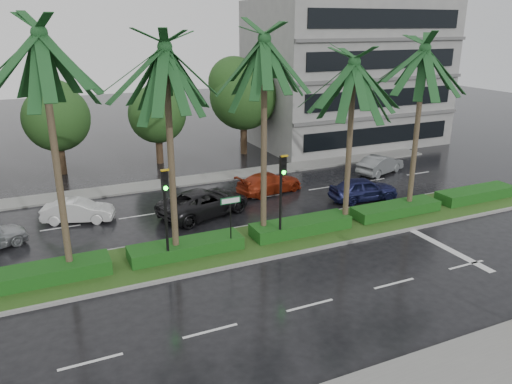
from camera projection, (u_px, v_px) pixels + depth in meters
name	position (u px, v px, depth m)	size (l,w,h in m)	color
ground	(255.00, 253.00, 23.20)	(120.00, 120.00, 0.00)	black
far_sidewalk	(181.00, 182.00, 33.51)	(40.00, 2.00, 0.12)	slate
median	(246.00, 243.00, 24.03)	(36.00, 4.00, 0.15)	gray
hedge	(246.00, 236.00, 23.92)	(35.20, 1.40, 0.60)	#174914
lane_markings	(316.00, 245.00, 24.03)	(34.00, 13.06, 0.01)	silver
palm_row	(218.00, 69.00, 20.92)	(26.30, 4.20, 10.47)	#453A28
signal_median_left	(166.00, 203.00, 20.91)	(0.34, 0.42, 4.36)	black
signal_median_right	(282.00, 186.00, 23.09)	(0.34, 0.42, 4.36)	black
street_sign	(231.00, 210.00, 22.54)	(0.95, 0.09, 2.60)	black
bg_trees	(162.00, 102.00, 37.04)	(33.06, 5.39, 7.78)	#372819
building	(346.00, 74.00, 43.50)	(16.00, 10.00, 12.00)	gray
car_white	(78.00, 211.00, 26.75)	(3.71, 1.29, 1.22)	silver
car_darkgrey	(204.00, 202.00, 27.64)	(5.35, 2.47, 1.49)	black
car_red	(269.00, 183.00, 31.36)	(4.39, 1.78, 1.27)	maroon
car_blue	(363.00, 189.00, 29.98)	(4.14, 1.67, 1.41)	#181B48
car_grey	(380.00, 164.00, 35.34)	(4.02, 1.40, 1.32)	slate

